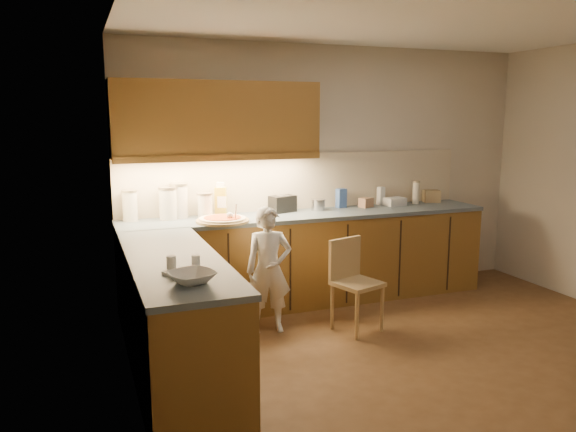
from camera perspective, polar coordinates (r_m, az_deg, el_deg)
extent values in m
plane|color=#54371D|center=(4.65, 15.09, -14.10)|extent=(4.50, 4.50, 0.00)
cube|color=beige|center=(6.00, 4.46, 4.56)|extent=(4.50, 0.04, 2.60)
cube|color=beige|center=(3.47, -15.58, 0.11)|extent=(0.04, 4.00, 2.60)
cube|color=white|center=(4.31, 16.77, 19.34)|extent=(4.50, 4.00, 0.04)
cube|color=brown|center=(5.73, 2.21, -4.43)|extent=(3.75, 0.60, 0.88)
cube|color=brown|center=(4.11, -11.30, -10.58)|extent=(0.60, 2.00, 0.88)
cube|color=#435360|center=(5.63, 2.24, 0.11)|extent=(3.77, 0.62, 0.04)
cube|color=#435360|center=(3.97, -11.53, -4.36)|extent=(0.62, 2.02, 0.04)
cube|color=black|center=(5.05, -12.64, -6.67)|extent=(0.02, 0.01, 0.80)
cube|color=black|center=(5.17, -6.01, -6.11)|extent=(0.02, 0.01, 0.80)
cube|color=black|center=(5.34, 0.25, -5.50)|extent=(0.02, 0.01, 0.80)
cube|color=black|center=(5.58, 6.04, -4.88)|extent=(0.02, 0.01, 0.80)
cube|color=black|center=(5.87, 11.29, -4.28)|extent=(0.02, 0.01, 0.80)
cube|color=black|center=(6.20, 16.02, -3.70)|extent=(0.02, 0.01, 0.80)
cube|color=beige|center=(5.85, 1.17, 3.56)|extent=(3.75, 0.02, 0.58)
cube|color=brown|center=(5.38, -7.21, 9.74)|extent=(1.95, 0.35, 0.70)
cube|color=brown|center=(5.22, -6.67, 5.90)|extent=(1.95, 0.02, 0.06)
cylinder|color=tan|center=(5.18, -6.65, -0.49)|extent=(0.49, 0.49, 0.02)
cylinder|color=beige|center=(5.18, -6.66, -0.27)|extent=(0.43, 0.43, 0.02)
cylinder|color=#C24119|center=(5.18, -6.66, -0.14)|extent=(0.34, 0.34, 0.01)
sphere|color=white|center=(5.15, -5.93, 0.06)|extent=(0.06, 0.06, 0.06)
cylinder|color=white|center=(5.10, -5.34, 0.31)|extent=(0.03, 0.12, 0.20)
imported|color=white|center=(4.92, -1.98, -5.49)|extent=(0.45, 0.33, 1.11)
cylinder|color=tan|center=(4.86, 7.03, -10.11)|extent=(0.03, 0.03, 0.41)
cylinder|color=tan|center=(5.07, 9.53, -9.29)|extent=(0.03, 0.03, 0.41)
cylinder|color=tan|center=(5.07, 4.51, -9.20)|extent=(0.03, 0.03, 0.41)
cylinder|color=tan|center=(5.27, 7.01, -8.47)|extent=(0.03, 0.03, 0.41)
cube|color=tan|center=(5.00, 7.08, -6.84)|extent=(0.46, 0.46, 0.04)
cube|color=tan|center=(5.06, 5.78, -4.25)|extent=(0.36, 0.14, 0.36)
imported|color=white|center=(3.34, -9.74, -6.14)|extent=(0.34, 0.34, 0.06)
cylinder|color=white|center=(5.37, -15.76, 0.93)|extent=(0.14, 0.14, 0.27)
cylinder|color=#9D9375|center=(5.35, -15.83, 2.46)|extent=(0.14, 0.14, 0.02)
cylinder|color=white|center=(5.38, -12.08, 1.17)|extent=(0.17, 0.17, 0.29)
cylinder|color=gray|center=(5.35, -12.14, 2.80)|extent=(0.18, 0.18, 0.02)
cylinder|color=white|center=(5.44, -11.01, 1.44)|extent=(0.17, 0.17, 0.31)
cylinder|color=gray|center=(5.42, -11.07, 3.18)|extent=(0.18, 0.18, 0.02)
cylinder|color=white|center=(5.41, -8.42, 1.00)|extent=(0.14, 0.14, 0.22)
cylinder|color=gray|center=(5.40, -8.45, 2.25)|extent=(0.15, 0.15, 0.02)
cube|color=gold|center=(5.49, -6.84, 1.47)|extent=(0.13, 0.12, 0.28)
cube|color=silver|center=(5.47, -6.88, 3.17)|extent=(0.08, 0.07, 0.05)
cube|color=black|center=(5.67, -0.56, 1.24)|extent=(0.29, 0.22, 0.17)
cube|color=silver|center=(5.64, -0.83, 2.07)|extent=(0.06, 0.11, 0.00)
cube|color=silver|center=(5.68, -0.30, 2.13)|extent=(0.06, 0.11, 0.00)
cylinder|color=#B9B9BF|center=(5.79, 3.07, 1.11)|extent=(0.14, 0.14, 0.11)
cylinder|color=#B9B9BF|center=(5.78, 3.07, 1.68)|extent=(0.15, 0.15, 0.01)
cube|color=#3658A2|center=(5.97, 5.43, 1.82)|extent=(0.11, 0.09, 0.20)
cube|color=tan|center=(6.04, 7.94, 1.37)|extent=(0.17, 0.14, 0.10)
cube|color=white|center=(6.22, 9.42, 2.04)|extent=(0.07, 0.07, 0.20)
cube|color=silver|center=(6.20, 10.80, 1.44)|extent=(0.23, 0.17, 0.09)
cylinder|color=white|center=(6.35, 12.86, 2.27)|extent=(0.08, 0.08, 0.24)
cylinder|color=tan|center=(6.33, 12.91, 3.41)|extent=(0.08, 0.08, 0.02)
cube|color=tan|center=(6.53, 14.36, 1.96)|extent=(0.21, 0.18, 0.14)
cube|color=silver|center=(3.54, -10.15, -5.63)|extent=(0.31, 0.28, 0.02)
cylinder|color=silver|center=(3.66, -11.77, -4.63)|extent=(0.08, 0.08, 0.08)
cylinder|color=white|center=(3.69, -9.35, -4.51)|extent=(0.06, 0.06, 0.07)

